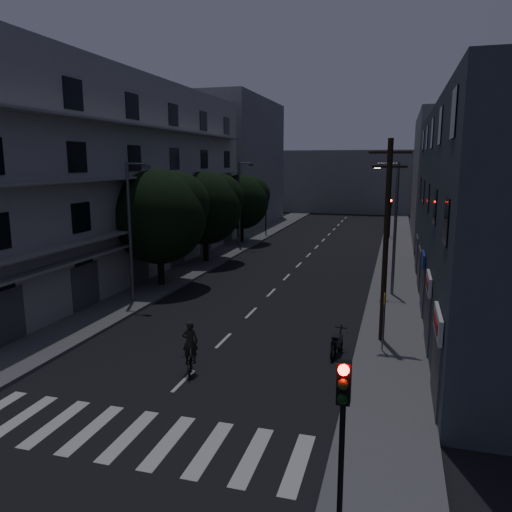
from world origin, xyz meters
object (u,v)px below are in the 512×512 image
Objects in this scene: traffic_signal_near at (343,416)px; bus_stop_sign at (384,312)px; motorcycle at (337,345)px; cyclist at (190,356)px; utility_pole at (386,238)px.

traffic_signal_near reaches higher than bus_stop_sign.
traffic_signal_near is 1.62× the size of bus_stop_sign.
motorcycle is 0.88× the size of cyclist.
utility_pole is 9.87m from cyclist.
traffic_signal_near is at bearing -68.51° from cyclist.
utility_pole reaches higher than traffic_signal_near.
bus_stop_sign reaches higher than motorcycle.
bus_stop_sign is 1.34× the size of motorcycle.
utility_pole is at bearing 88.17° from traffic_signal_near.
cyclist is (-7.06, -5.51, -4.15)m from utility_pole.
traffic_signal_near is 10.33m from cyclist.
traffic_signal_near is 11.36m from motorcycle.
bus_stop_sign is at bearing 28.46° from motorcycle.
traffic_signal_near is at bearing -75.46° from motorcycle.
cyclist is at bearing -139.54° from motorcycle.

